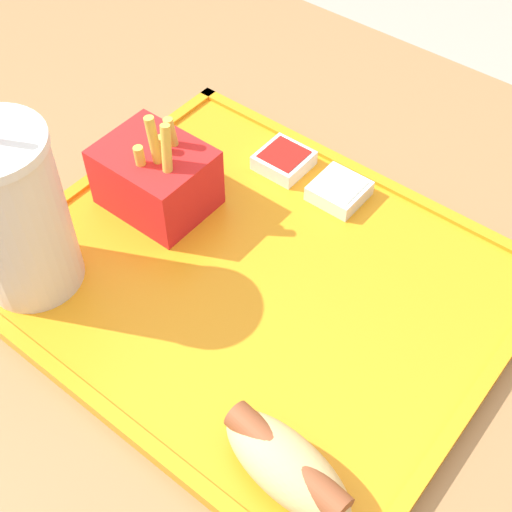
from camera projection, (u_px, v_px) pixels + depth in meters
name	position (u px, v px, depth m)	size (l,w,h in m)	color
dining_table	(230.00, 476.00, 0.91)	(1.44, 0.89, 0.77)	olive
food_tray	(256.00, 282.00, 0.63)	(0.42, 0.36, 0.01)	orange
soda_cup	(14.00, 214.00, 0.57)	(0.09, 0.09, 0.19)	silver
hot_dog_far	(286.00, 465.00, 0.49)	(0.11, 0.06, 0.04)	#DBB270
fries_carton	(156.00, 177.00, 0.66)	(0.10, 0.08, 0.11)	red
sauce_cup_mayo	(339.00, 190.00, 0.68)	(0.05, 0.05, 0.02)	silver
sauce_cup_ketchup	(284.00, 160.00, 0.71)	(0.05, 0.05, 0.02)	silver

